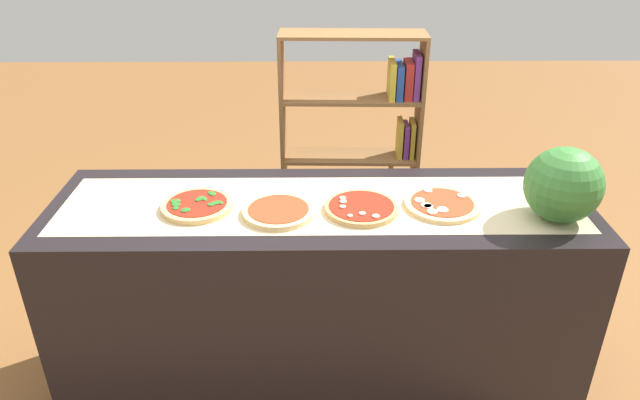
{
  "coord_description": "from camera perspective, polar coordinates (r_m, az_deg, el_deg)",
  "views": [
    {
      "loc": [
        -0.02,
        -2.12,
        2.1
      ],
      "look_at": [
        0.0,
        0.0,
        0.98
      ],
      "focal_mm": 32.85,
      "sensor_mm": 36.0,
      "label": 1
    }
  ],
  "objects": [
    {
      "name": "ground_plane",
      "position": [
        2.98,
        -0.0,
        -16.87
      ],
      "size": [
        12.0,
        12.0,
        0.0
      ],
      "primitive_type": "plane",
      "color": "brown"
    },
    {
      "name": "bookshelf",
      "position": [
        3.49,
        4.69,
        3.38
      ],
      "size": [
        0.8,
        0.26,
        1.43
      ],
      "color": "brown",
      "rests_on": "ground_plane"
    },
    {
      "name": "counter",
      "position": [
        2.67,
        -0.0,
        -9.53
      ],
      "size": [
        2.24,
        0.7,
        0.96
      ],
      "primitive_type": "cube",
      "color": "black",
      "rests_on": "ground_plane"
    },
    {
      "name": "pizza_spinach_0",
      "position": [
        2.42,
        -11.87,
        -0.51
      ],
      "size": [
        0.29,
        0.29,
        0.03
      ],
      "color": "#DBB26B",
      "rests_on": "parchment_paper"
    },
    {
      "name": "pizza_mushroom_2",
      "position": [
        2.36,
        4.04,
        -0.77
      ],
      "size": [
        0.3,
        0.3,
        0.03
      ],
      "color": "tan",
      "rests_on": "parchment_paper"
    },
    {
      "name": "watermelon",
      "position": [
        2.42,
        22.62,
        1.38
      ],
      "size": [
        0.3,
        0.3,
        0.3
      ],
      "primitive_type": "sphere",
      "color": "#387A33",
      "rests_on": "counter"
    },
    {
      "name": "pizza_mozzarella_3",
      "position": [
        2.43,
        11.79,
        -0.41
      ],
      "size": [
        0.31,
        0.31,
        0.03
      ],
      "color": "#E5C17F",
      "rests_on": "parchment_paper"
    },
    {
      "name": "parchment_paper",
      "position": [
        2.41,
        -0.0,
        -0.4
      ],
      "size": [
        2.11,
        0.5,
        0.0
      ],
      "primitive_type": "cube",
      "color": "beige",
      "rests_on": "counter"
    },
    {
      "name": "pizza_plain_1",
      "position": [
        2.33,
        -4.06,
        -1.1
      ],
      "size": [
        0.29,
        0.29,
        0.02
      ],
      "color": "#E5C17F",
      "rests_on": "parchment_paper"
    }
  ]
}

